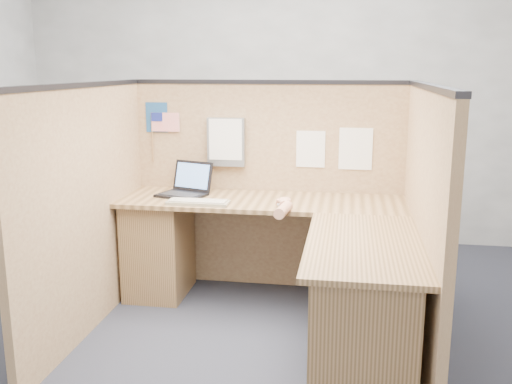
% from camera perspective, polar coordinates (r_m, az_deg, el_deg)
% --- Properties ---
extents(floor, '(5.00, 5.00, 0.00)m').
position_cam_1_polar(floor, '(3.53, -1.19, -14.91)').
color(floor, '#21262F').
rests_on(floor, ground).
extents(wall_back, '(5.00, 0.00, 5.00)m').
position_cam_1_polar(wall_back, '(5.37, 3.19, 10.05)').
color(wall_back, gray).
rests_on(wall_back, floor).
extents(cubicle_partitions, '(2.06, 1.83, 1.53)m').
position_cam_1_polar(cubicle_partitions, '(3.66, -0.02, -1.06)').
color(cubicle_partitions, '#886244').
rests_on(cubicle_partitions, floor).
extents(l_desk, '(1.95, 1.75, 0.73)m').
position_cam_1_polar(l_desk, '(3.61, 2.52, -7.50)').
color(l_desk, brown).
rests_on(l_desk, floor).
extents(laptop, '(0.37, 0.39, 0.23)m').
position_cam_1_polar(laptop, '(4.08, -7.24, 0.53)').
color(laptop, black).
rests_on(laptop, l_desk).
extents(keyboard, '(0.41, 0.14, 0.03)m').
position_cam_1_polar(keyboard, '(3.79, -5.81, -1.02)').
color(keyboard, gray).
rests_on(keyboard, l_desk).
extents(mouse, '(0.12, 0.09, 0.04)m').
position_cam_1_polar(mouse, '(3.68, 2.87, -1.24)').
color(mouse, '#BABABF').
rests_on(mouse, l_desk).
extents(hand_forearm, '(0.10, 0.37, 0.08)m').
position_cam_1_polar(hand_forearm, '(3.55, 2.79, -1.52)').
color(hand_forearm, tan).
rests_on(hand_forearm, l_desk).
extents(blue_poster, '(0.16, 0.01, 0.22)m').
position_cam_1_polar(blue_poster, '(4.31, -9.90, 7.37)').
color(blue_poster, navy).
rests_on(blue_poster, cubicle_partitions).
extents(american_flag, '(0.22, 0.01, 0.37)m').
position_cam_1_polar(american_flag, '(4.28, -9.37, 6.73)').
color(american_flag, olive).
rests_on(american_flag, cubicle_partitions).
extents(file_holder, '(0.27, 0.05, 0.35)m').
position_cam_1_polar(file_holder, '(4.15, -3.01, 5.03)').
color(file_holder, slate).
rests_on(file_holder, cubicle_partitions).
extents(paper_left, '(0.21, 0.00, 0.26)m').
position_cam_1_polar(paper_left, '(4.10, 5.48, 4.29)').
color(paper_left, white).
rests_on(paper_left, cubicle_partitions).
extents(paper_right, '(0.23, 0.01, 0.30)m').
position_cam_1_polar(paper_right, '(4.09, 9.93, 4.27)').
color(paper_right, white).
rests_on(paper_right, cubicle_partitions).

